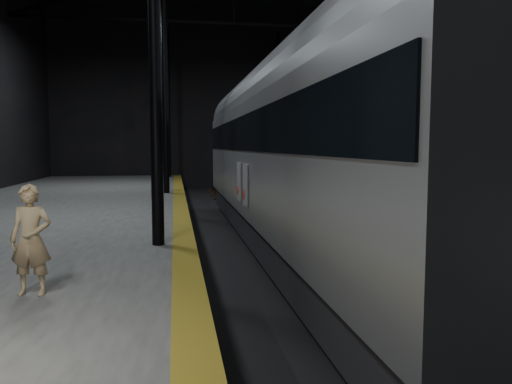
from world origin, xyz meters
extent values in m
plane|color=black|center=(0.00, 0.00, 0.00)|extent=(44.00, 44.00, 0.00)
cube|color=#4A4A48|center=(-7.50, 0.00, 0.50)|extent=(9.00, 43.80, 1.00)
cube|color=#4A4A48|center=(7.50, 0.00, 0.50)|extent=(9.00, 43.80, 1.00)
cube|color=olive|center=(-3.25, 0.00, 1.00)|extent=(0.50, 43.80, 0.01)
cube|color=#3F3328|center=(-0.72, 0.00, 0.17)|extent=(0.08, 43.00, 0.14)
cube|color=#3F3328|center=(0.72, 0.00, 0.17)|extent=(0.08, 43.00, 0.14)
cube|color=black|center=(0.00, 0.00, 0.06)|extent=(2.40, 42.00, 0.12)
cylinder|color=black|center=(-3.80, -4.00, 6.00)|extent=(0.26, 0.26, 10.00)
cylinder|color=black|center=(3.80, -4.00, 6.00)|extent=(0.26, 0.26, 10.00)
cylinder|color=black|center=(-3.80, 8.00, 6.00)|extent=(0.26, 0.26, 10.00)
cylinder|color=black|center=(3.80, 8.00, 6.00)|extent=(0.26, 0.26, 10.00)
cylinder|color=black|center=(-3.80, 20.00, 6.00)|extent=(0.26, 0.26, 10.00)
cylinder|color=black|center=(3.80, 20.00, 6.00)|extent=(0.26, 0.26, 10.00)
cube|color=black|center=(0.00, 14.00, 10.00)|extent=(23.60, 0.15, 0.18)
cube|color=#93959A|center=(0.00, -0.62, 2.72)|extent=(3.09, 21.31, 3.20)
cube|color=black|center=(0.00, -0.62, 0.71)|extent=(2.82, 20.89, 0.91)
cube|color=black|center=(0.00, -0.62, 3.46)|extent=(3.15, 20.99, 0.96)
cylinder|color=slate|center=(0.00, -0.62, 4.32)|extent=(3.03, 21.10, 3.03)
cube|color=black|center=(0.00, -8.08, 0.32)|extent=(1.92, 2.34, 0.37)
cube|color=black|center=(0.00, 6.84, 0.32)|extent=(1.92, 2.34, 0.37)
cube|color=silver|center=(-1.58, -1.69, 2.08)|extent=(0.04, 0.80, 1.12)
cube|color=silver|center=(-1.58, -0.41, 2.08)|extent=(0.04, 0.80, 1.12)
cylinder|color=red|center=(-1.60, -1.49, 1.81)|extent=(0.03, 0.28, 0.28)
cylinder|color=red|center=(-1.60, -0.21, 1.81)|extent=(0.03, 0.28, 0.28)
imported|color=tan|center=(-5.46, -7.39, 1.79)|extent=(0.62, 0.44, 1.58)
camera|label=1|loc=(-3.43, -14.77, 3.11)|focal=35.00mm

